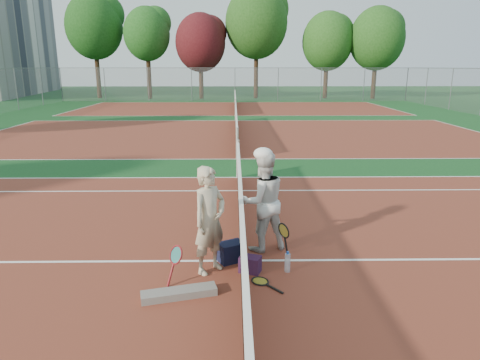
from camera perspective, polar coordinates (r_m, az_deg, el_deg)
name	(u,v)px	position (r m, az deg, el deg)	size (l,w,h in m)	color
ground	(241,261)	(7.17, 0.15, -10.74)	(130.00, 130.00, 0.00)	#113E19
court_main	(241,261)	(7.17, 0.15, -10.71)	(23.77, 10.97, 0.01)	maroon
court_far_a	(236,135)	(20.20, -0.50, 6.06)	(23.77, 10.97, 0.01)	maroon
court_far_b	(235,108)	(33.61, -0.64, 9.59)	(23.77, 10.97, 0.01)	maroon
net_main	(241,232)	(6.97, 0.15, -6.95)	(0.10, 10.98, 1.02)	black
net_far_a	(236,124)	(20.13, -0.50, 7.49)	(0.10, 10.98, 1.02)	black
net_far_b	(235,101)	(33.57, -0.64, 10.45)	(0.10, 10.98, 1.02)	black
fence_back	(235,85)	(40.50, -0.68, 12.61)	(32.00, 0.06, 3.00)	slate
player_a	(210,220)	(6.54, -4.09, -5.36)	(0.61, 0.40, 1.68)	#BBAD91
player_b	(262,201)	(7.33, 3.01, -2.85)	(0.85, 0.66, 1.74)	silver
racket_red	(176,265)	(6.48, -8.49, -11.10)	(0.27, 0.27, 0.56)	maroon
racket_black_held	(284,240)	(7.25, 5.82, -7.96)	(0.17, 0.27, 0.59)	black
racket_spare	(260,281)	(6.53, 2.69, -13.33)	(0.60, 0.27, 0.03)	black
sports_bag_navy	(231,252)	(7.10, -1.20, -9.56)	(0.41, 0.28, 0.32)	black
sports_bag_purple	(250,264)	(6.77, 1.36, -11.17)	(0.32, 0.22, 0.26)	#29102B
net_cover_canvas	(179,293)	(6.20, -8.12, -14.72)	(1.04, 0.24, 0.11)	#68635E
water_bottle	(287,263)	(6.80, 6.35, -10.92)	(0.09, 0.09, 0.30)	#C9E2FF
tree_back_0	(94,27)	(46.81, -18.89, 18.78)	(5.51, 5.51, 10.09)	#382314
tree_back_1	(147,34)	(44.76, -12.32, 18.46)	(4.48, 4.48, 8.76)	#382314
tree_back_maroon	(200,43)	(43.90, -5.31, 17.76)	(4.88, 4.88, 8.18)	#382314
tree_back_3	(256,22)	(44.51, 2.21, 20.25)	(6.09, 6.09, 10.80)	#382314
tree_back_4	(327,41)	(45.11, 11.59, 17.65)	(4.98, 4.98, 8.39)	#382314
tree_back_5	(377,39)	(45.56, 17.81, 17.50)	(5.27, 5.27, 8.76)	#382314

